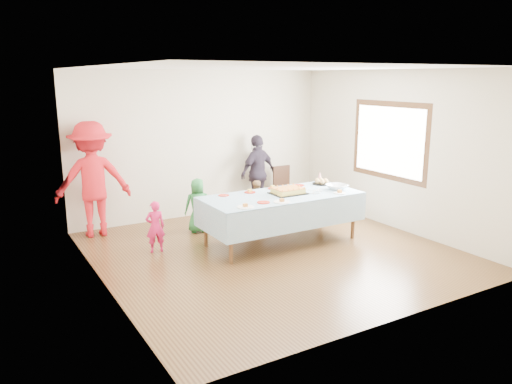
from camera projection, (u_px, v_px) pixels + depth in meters
ground at (273, 252)px, 7.53m from camera, size 5.00×5.00×0.00m
room_walls at (277, 134)px, 7.15m from camera, size 5.04×5.04×2.72m
party_table at (281, 198)px, 7.80m from camera, size 2.50×1.10×0.78m
birthday_cake at (288, 191)px, 7.84m from camera, size 0.53×0.41×0.09m
rolls_tray at (322, 182)px, 8.53m from camera, size 0.32×0.32×0.10m
punch_bowl at (337, 187)px, 8.14m from camera, size 0.34×0.34×0.08m
party_hat at (320, 177)px, 8.69m from camera, size 0.11×0.11×0.19m
fork_pile at (317, 191)px, 7.89m from camera, size 0.24×0.18×0.07m
plate_red_far_a at (224, 195)px, 7.72m from camera, size 0.17×0.17×0.01m
plate_red_far_b at (250, 192)px, 7.92m from camera, size 0.18×0.18×0.01m
plate_red_far_c at (273, 188)px, 8.19m from camera, size 0.17×0.17×0.01m
plate_red_far_d at (299, 185)px, 8.43m from camera, size 0.18×0.18×0.01m
plate_red_near at (263, 202)px, 7.29m from camera, size 0.19×0.19×0.01m
plate_white_left at (245, 207)px, 7.03m from camera, size 0.24×0.24×0.01m
plate_white_mid at (282, 202)px, 7.31m from camera, size 0.25×0.25×0.01m
plate_white_right at (340, 193)px, 7.87m from camera, size 0.19×0.19×0.01m
dining_chair at (284, 185)px, 9.85m from camera, size 0.38×0.38×0.86m
toddler_left at (155, 227)px, 7.44m from camera, size 0.31×0.23×0.79m
toddler_mid at (198, 205)px, 8.39m from camera, size 0.52×0.42×0.93m
toddler_right at (256, 202)px, 8.90m from camera, size 0.40×0.32×0.79m
adult_left at (93, 179)px, 8.12m from camera, size 1.27×0.80×1.89m
adult_right at (258, 173)px, 9.72m from camera, size 0.94×0.58×1.49m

